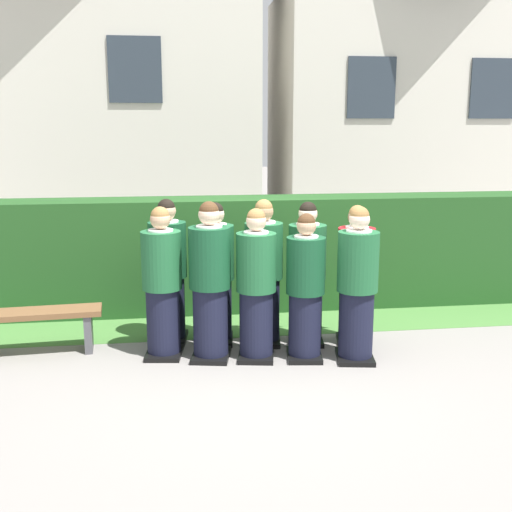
% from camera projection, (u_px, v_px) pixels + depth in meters
% --- Properties ---
extents(ground_plane, '(60.00, 60.00, 0.00)m').
position_uv_depth(ground_plane, '(259.00, 357.00, 6.70)').
color(ground_plane, gray).
extents(student_front_row_0, '(0.43, 0.53, 1.60)m').
position_uv_depth(student_front_row_0, '(162.00, 286.00, 6.61)').
color(student_front_row_0, black).
rests_on(student_front_row_0, ground).
extents(student_front_row_1, '(0.47, 0.56, 1.67)m').
position_uv_depth(student_front_row_1, '(210.00, 285.00, 6.54)').
color(student_front_row_1, black).
rests_on(student_front_row_1, ground).
extents(student_front_row_2, '(0.44, 0.51, 1.59)m').
position_uv_depth(student_front_row_2, '(256.00, 288.00, 6.54)').
color(student_front_row_2, black).
rests_on(student_front_row_2, ground).
extents(student_front_row_3, '(0.41, 0.48, 1.54)m').
position_uv_depth(student_front_row_3, '(305.00, 291.00, 6.54)').
color(student_front_row_3, black).
rests_on(student_front_row_3, ground).
extents(student_front_row_4, '(0.45, 0.54, 1.62)m').
position_uv_depth(student_front_row_4, '(357.00, 288.00, 6.49)').
color(student_front_row_4, black).
rests_on(student_front_row_4, ground).
extents(student_rear_row_0, '(0.43, 0.51, 1.63)m').
position_uv_depth(student_rear_row_0, '(168.00, 274.00, 7.09)').
color(student_rear_row_0, black).
rests_on(student_rear_row_0, ground).
extents(student_rear_row_1, '(0.42, 0.49, 1.59)m').
position_uv_depth(student_rear_row_1, '(216.00, 277.00, 7.05)').
color(student_rear_row_1, black).
rests_on(student_rear_row_1, ground).
extents(student_rear_row_2, '(0.44, 0.54, 1.63)m').
position_uv_depth(student_rear_row_2, '(264.00, 276.00, 7.02)').
color(student_rear_row_2, black).
rests_on(student_rear_row_2, ground).
extents(student_rear_row_3, '(0.42, 0.53, 1.60)m').
position_uv_depth(student_rear_row_3, '(307.00, 277.00, 7.03)').
color(student_rear_row_3, black).
rests_on(student_rear_row_3, ground).
extents(student_in_red_blazer, '(0.44, 0.53, 1.57)m').
position_uv_depth(student_in_red_blazer, '(355.00, 279.00, 7.00)').
color(student_in_red_blazer, black).
rests_on(student_in_red_blazer, ground).
extents(hedge, '(8.19, 0.70, 1.48)m').
position_uv_depth(hedge, '(239.00, 253.00, 8.39)').
color(hedge, '#214C1E').
rests_on(hedge, ground).
extents(school_building_main, '(5.57, 3.22, 6.53)m').
position_uv_depth(school_building_main, '(404.00, 79.00, 13.12)').
color(school_building_main, beige).
rests_on(school_building_main, ground).
extents(school_building_annex, '(8.46, 3.85, 7.76)m').
position_uv_depth(school_building_annex, '(44.00, 41.00, 12.12)').
color(school_building_annex, beige).
rests_on(school_building_annex, ground).
extents(wooden_bench, '(1.42, 0.46, 0.48)m').
position_uv_depth(wooden_bench, '(35.00, 322.00, 6.75)').
color(wooden_bench, brown).
rests_on(wooden_bench, ground).
extents(lawn_strip, '(8.19, 0.90, 0.01)m').
position_uv_depth(lawn_strip, '(247.00, 325.00, 7.77)').
color(lawn_strip, '#477A38').
rests_on(lawn_strip, ground).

